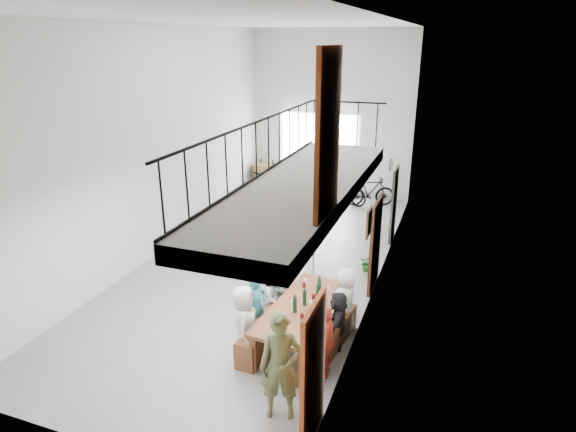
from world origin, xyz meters
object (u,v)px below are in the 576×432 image
at_px(bench_inner, 270,326).
at_px(serving_counter, 279,179).
at_px(oak_barrel, 262,178).
at_px(host_standing, 281,366).
at_px(tasting_table, 303,310).
at_px(side_bench, 205,221).
at_px(bicycle_near, 344,188).

bearing_deg(bench_inner, serving_counter, 112.27).
bearing_deg(oak_barrel, host_standing, -66.04).
bearing_deg(tasting_table, oak_barrel, 122.48).
distance_m(bench_inner, oak_barrel, 9.05).
bearing_deg(side_bench, bench_inner, -49.65).
relative_size(tasting_table, oak_barrel, 2.46).
distance_m(side_bench, bicycle_near, 4.84).
xyz_separation_m(tasting_table, host_standing, (0.24, -1.72, 0.12)).
height_order(bench_inner, host_standing, host_standing).
xyz_separation_m(tasting_table, bicycle_near, (-1.19, 8.06, -0.22)).
height_order(bench_inner, serving_counter, serving_counter).
bearing_deg(serving_counter, side_bench, -105.12).
relative_size(bench_inner, host_standing, 1.29).
xyz_separation_m(bench_inner, bicycle_near, (-0.57, 8.06, 0.24)).
bearing_deg(host_standing, serving_counter, 93.98).
bearing_deg(serving_counter, bench_inner, -75.16).
height_order(bench_inner, oak_barrel, oak_barrel).
bearing_deg(host_standing, tasting_table, 81.04).
xyz_separation_m(oak_barrel, serving_counter, (0.56, 0.25, -0.07)).
height_order(host_standing, bicycle_near, host_standing).
bearing_deg(side_bench, serving_counter, 79.61).
bearing_deg(serving_counter, tasting_table, -71.57).
bearing_deg(host_standing, bench_inner, 99.63).
distance_m(bench_inner, serving_counter, 9.08).
xyz_separation_m(tasting_table, bench_inner, (-0.62, 0.00, -0.46)).
distance_m(tasting_table, bicycle_near, 8.16).
height_order(tasting_table, bench_inner, tasting_table).
xyz_separation_m(oak_barrel, host_standing, (4.46, -10.03, 0.33)).
xyz_separation_m(serving_counter, host_standing, (3.90, -10.28, 0.40)).
bearing_deg(serving_counter, bicycle_near, -15.96).
height_order(tasting_table, host_standing, host_standing).
height_order(side_bench, bicycle_near, bicycle_near).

